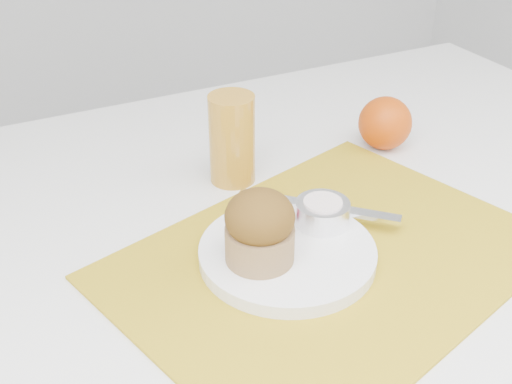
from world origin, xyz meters
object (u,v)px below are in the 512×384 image
plate (287,253)px  juice_glass (232,139)px  orange (385,123)px  muffin (260,228)px

plate → juice_glass: bearing=83.5°
orange → juice_glass: (-0.24, 0.01, 0.02)m
orange → juice_glass: juice_glass is taller
plate → juice_glass: 0.20m
juice_glass → orange: bearing=-3.3°
plate → orange: 0.32m
orange → muffin: bearing=-148.4°
orange → muffin: muffin is taller
plate → juice_glass: (0.02, 0.20, 0.05)m
orange → muffin: size_ratio=0.92×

